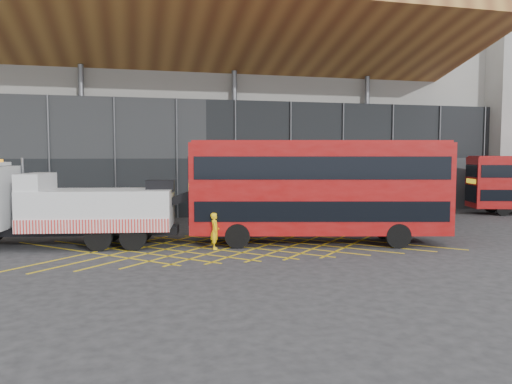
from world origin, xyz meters
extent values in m
plane|color=#252527|center=(0.00, 0.00, 0.00)|extent=(120.00, 120.00, 0.00)
cube|color=gold|center=(-4.80, 0.00, 0.01)|extent=(7.16, 7.16, 0.01)
cube|color=gold|center=(-4.80, 0.00, 0.01)|extent=(7.16, 7.16, 0.01)
cube|color=gold|center=(-3.20, 0.00, 0.01)|extent=(7.16, 7.16, 0.01)
cube|color=gold|center=(-3.20, 0.00, 0.01)|extent=(7.16, 7.16, 0.01)
cube|color=gold|center=(-1.60, 0.00, 0.01)|extent=(7.16, 7.16, 0.01)
cube|color=gold|center=(-1.60, 0.00, 0.01)|extent=(7.16, 7.16, 0.01)
cube|color=gold|center=(0.00, 0.00, 0.01)|extent=(7.16, 7.16, 0.01)
cube|color=gold|center=(0.00, 0.00, 0.01)|extent=(7.16, 7.16, 0.01)
cube|color=gold|center=(1.60, 0.00, 0.01)|extent=(7.16, 7.16, 0.01)
cube|color=gold|center=(1.60, 0.00, 0.01)|extent=(7.16, 7.16, 0.01)
cube|color=gold|center=(3.20, 0.00, 0.01)|extent=(7.16, 7.16, 0.01)
cube|color=gold|center=(3.20, 0.00, 0.01)|extent=(7.16, 7.16, 0.01)
cube|color=gold|center=(4.80, 0.00, 0.01)|extent=(7.16, 7.16, 0.01)
cube|color=gold|center=(4.80, 0.00, 0.01)|extent=(7.16, 7.16, 0.01)
cube|color=gold|center=(6.40, 0.00, 0.01)|extent=(7.16, 7.16, 0.01)
cube|color=gold|center=(6.40, 0.00, 0.01)|extent=(7.16, 7.16, 0.01)
cube|color=gold|center=(8.00, 0.00, 0.01)|extent=(7.16, 7.16, 0.01)
cube|color=gold|center=(8.00, 0.00, 0.01)|extent=(7.16, 7.16, 0.01)
cube|color=gray|center=(2.00, 19.00, 9.00)|extent=(55.00, 14.00, 18.00)
cube|color=black|center=(2.00, 11.70, 4.00)|extent=(55.00, 0.80, 8.00)
cube|color=brown|center=(0.00, 8.00, 11.50)|extent=(40.00, 11.93, 4.07)
cylinder|color=#595B60|center=(-6.00, 11.50, 5.00)|extent=(0.36, 0.36, 10.00)
cylinder|color=#595B60|center=(4.00, 11.50, 5.00)|extent=(0.36, 0.36, 10.00)
cylinder|color=#595B60|center=(14.00, 11.50, 5.00)|extent=(0.36, 0.36, 10.00)
cube|color=black|center=(-5.98, 1.79, 0.76)|extent=(10.30, 2.84, 0.38)
cube|color=silver|center=(-4.49, 1.53, 1.78)|extent=(7.07, 3.82, 1.73)
cube|color=red|center=(-4.73, 0.17, 1.14)|extent=(6.61, 1.23, 0.59)
cube|color=silver|center=(-7.26, 2.02, 3.03)|extent=(1.51, 2.74, 0.76)
cube|color=black|center=(-1.73, 1.04, 2.81)|extent=(1.37, 0.76, 0.54)
cube|color=black|center=(-0.66, 0.85, 2.27)|extent=(2.39, 0.78, 1.17)
cylinder|color=black|center=(-2.99, 0.11, 0.59)|extent=(1.24, 0.58, 1.19)
cylinder|color=black|center=(-2.59, 2.35, 0.59)|extent=(1.24, 0.58, 1.19)
cylinder|color=#595B60|center=(-8.03, 3.25, 2.92)|extent=(0.15, 0.15, 2.38)
cube|color=maroon|center=(5.63, -0.25, 2.69)|extent=(12.34, 5.65, 4.24)
cube|color=black|center=(5.63, -0.25, 1.69)|extent=(11.89, 5.59, 0.93)
cube|color=black|center=(5.63, -0.25, 3.66)|extent=(11.89, 5.59, 1.04)
cube|color=black|center=(-0.22, 1.22, 1.75)|extent=(0.66, 2.39, 1.42)
cube|color=black|center=(-0.22, 1.22, 3.66)|extent=(0.66, 2.39, 1.04)
cube|color=yellow|center=(-0.23, 1.23, 2.79)|extent=(0.54, 1.91, 0.38)
cube|color=maroon|center=(5.63, -0.25, 4.84)|extent=(12.05, 5.37, 0.13)
cylinder|color=black|center=(1.62, -0.52, 0.57)|extent=(1.18, 0.60, 1.14)
cylinder|color=black|center=(2.23, 1.89, 0.57)|extent=(1.18, 0.60, 1.14)
cylinder|color=black|center=(8.72, -2.31, 0.57)|extent=(1.18, 0.60, 1.14)
cylinder|color=black|center=(9.33, 0.10, 0.57)|extent=(1.18, 0.60, 1.14)
cube|color=black|center=(20.63, 8.25, 1.49)|extent=(0.68, 2.00, 1.21)
cube|color=black|center=(20.63, 8.25, 3.11)|extent=(0.68, 2.00, 0.88)
cube|color=yellow|center=(20.62, 8.26, 2.37)|extent=(0.55, 1.60, 0.32)
cylinder|color=black|center=(22.11, 6.70, 0.48)|extent=(1.00, 0.56, 0.97)
cylinder|color=black|center=(22.73, 8.68, 0.48)|extent=(1.00, 0.56, 0.97)
imported|color=yellow|center=(0.58, -0.50, 0.83)|extent=(0.48, 0.65, 1.66)
camera|label=1|loc=(-3.10, -22.51, 4.26)|focal=35.00mm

